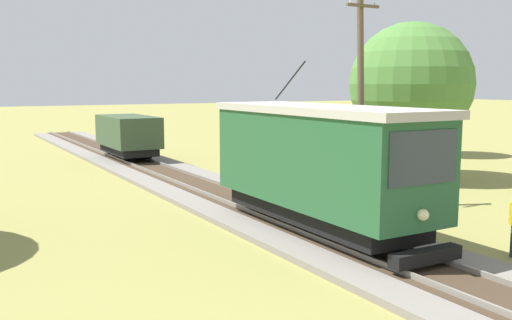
% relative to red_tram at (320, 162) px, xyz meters
% --- Properties ---
extents(red_tram, '(2.60, 8.54, 4.79)m').
position_rel_red_tram_xyz_m(red_tram, '(0.00, 0.00, 0.00)').
color(red_tram, '#235633').
rests_on(red_tram, rail_right).
extents(freight_car, '(2.40, 5.20, 2.31)m').
position_rel_red_tram_xyz_m(freight_car, '(-0.00, 18.50, -0.64)').
color(freight_car, '#384C33').
rests_on(freight_car, rail_right).
extents(utility_pole_mid, '(1.40, 0.64, 8.12)m').
position_rel_red_tram_xyz_m(utility_pole_mid, '(3.66, 2.62, 1.96)').
color(utility_pole_mid, brown).
rests_on(utility_pole_mid, ground).
extents(tree_right_near, '(4.28, 4.28, 7.15)m').
position_rel_red_tram_xyz_m(tree_right_near, '(16.93, 12.35, 2.80)').
color(tree_right_near, '#4C3823').
rests_on(tree_right_near, ground).
extents(tree_left_far, '(5.68, 5.68, 7.27)m').
position_rel_red_tram_xyz_m(tree_left_far, '(9.66, 6.23, 2.23)').
color(tree_left_far, '#4C3823').
rests_on(tree_left_far, ground).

